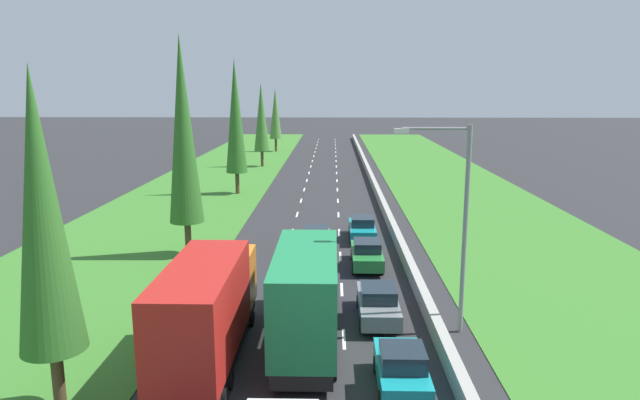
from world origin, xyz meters
name	(u,v)px	position (x,y,z in m)	size (l,w,h in m)	color
ground_plane	(321,185)	(0.00, 60.00, 0.00)	(300.00, 300.00, 0.00)	#28282B
grass_verge_left	(208,184)	(-12.65, 60.00, 0.02)	(14.00, 140.00, 0.04)	#387528
grass_verge_right	(451,185)	(14.35, 60.00, 0.02)	(14.00, 140.00, 0.04)	#387528
median_barrier	(373,181)	(5.70, 60.00, 0.42)	(0.44, 120.00, 0.85)	#9E9B93
lane_markings	(321,185)	(0.00, 60.00, 0.01)	(3.64, 116.00, 0.01)	white
teal_hatchback_right_lane	(401,369)	(3.68, 16.87, 0.84)	(1.74, 3.90, 1.72)	teal
green_box_truck_centre_lane	(307,293)	(0.20, 20.69, 2.18)	(2.46, 9.40, 4.18)	black
blue_hatchback_centre_lane	(314,263)	(0.23, 28.87, 0.84)	(1.74, 3.90, 1.72)	#1E47B7
grey_sedan_right_lane	(378,303)	(3.35, 23.10, 0.81)	(1.82, 4.50, 1.64)	slate
green_sedan_right_lane	(367,254)	(3.29, 30.92, 0.81)	(1.82, 4.50, 1.64)	#237A33
teal_sedan_right_lane	(362,228)	(3.34, 37.20, 0.81)	(1.82, 4.50, 1.64)	teal
red_box_truck_left_lane	(208,309)	(-3.51, 18.85, 2.18)	(2.46, 9.40, 4.18)	black
grey_hatchback_centre_lane	(317,239)	(0.22, 33.99, 0.84)	(1.74, 3.90, 1.72)	slate
poplar_tree_nearest	(42,214)	(-7.70, 15.40, 6.66)	(2.08, 2.08, 11.22)	#4C3823
poplar_tree_second	(183,131)	(-7.94, 33.08, 7.92)	(2.14, 2.14, 13.74)	#4C3823
poplar_tree_third	(235,117)	(-8.38, 54.49, 7.75)	(2.13, 2.13, 13.39)	#4C3823
poplar_tree_fourth	(261,117)	(-8.39, 74.80, 6.70)	(2.08, 2.08, 11.30)	#4C3823
poplar_tree_fifth	(275,114)	(-8.39, 93.63, 6.37)	(2.07, 2.07, 10.64)	#4C3823
street_light_mast	(458,215)	(6.50, 21.88, 5.23)	(3.20, 0.28, 9.00)	gray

